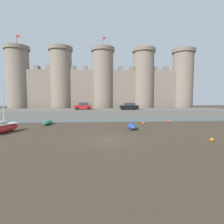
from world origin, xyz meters
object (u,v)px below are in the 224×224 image
mooring_buoy_near_channel (212,140)px  car_quay_east (129,106)px  rowboat_near_channel_right (48,123)px  rowboat_foreground_left (132,126)px  mooring_buoy_near_shore (143,123)px  car_quay_centre_west (83,106)px  mooring_buoy_off_centre (169,121)px  sailboat_midflat_centre (3,128)px

mooring_buoy_near_channel → car_quay_east: 23.49m
rowboat_near_channel_right → car_quay_east: (15.18, 10.65, 2.07)m
rowboat_foreground_left → mooring_buoy_near_shore: bearing=56.3°
mooring_buoy_near_channel → car_quay_centre_west: 28.72m
rowboat_foreground_left → mooring_buoy_near_shore: rowboat_foreground_left is taller
rowboat_foreground_left → car_quay_centre_west: car_quay_centre_west is taller
mooring_buoy_off_centre → car_quay_centre_west: 19.56m
rowboat_near_channel_right → car_quay_east: car_quay_east is taller
mooring_buoy_near_channel → mooring_buoy_off_centre: 13.58m
rowboat_foreground_left → mooring_buoy_near_channel: (6.82, -7.49, -0.22)m
mooring_buoy_near_channel → sailboat_midflat_centre: bearing=166.2°
car_quay_centre_west → sailboat_midflat_centre: bearing=-114.0°
car_quay_east → car_quay_centre_west: bearing=172.7°
rowboat_foreground_left → mooring_buoy_off_centre: rowboat_foreground_left is taller
mooring_buoy_off_centre → mooring_buoy_near_channel: bearing=-94.3°
mooring_buoy_near_shore → car_quay_east: (-0.48, 11.39, 2.21)m
rowboat_foreground_left → sailboat_midflat_centre: bearing=-174.0°
car_quay_east → car_quay_centre_west: size_ratio=1.00×
mooring_buoy_near_shore → rowboat_foreground_left: bearing=-123.7°
mooring_buoy_near_channel → car_quay_centre_west: (-15.19, 24.27, 2.25)m
rowboat_near_channel_right → mooring_buoy_off_centre: size_ratio=7.50×
sailboat_midflat_centre → car_quay_centre_west: 20.34m
sailboat_midflat_centre → mooring_buoy_near_channel: bearing=-13.8°
sailboat_midflat_centre → mooring_buoy_off_centre: sailboat_midflat_centre is taller
mooring_buoy_near_shore → car_quay_east: size_ratio=0.11×
rowboat_near_channel_right → rowboat_foreground_left: (12.96, -4.78, 0.04)m
sailboat_midflat_centre → car_quay_east: size_ratio=1.48×
rowboat_near_channel_right → mooring_buoy_near_channel: 23.28m
rowboat_foreground_left → car_quay_centre_west: bearing=116.5°
mooring_buoy_near_shore → rowboat_near_channel_right: bearing=177.3°
mooring_buoy_off_centre → car_quay_east: car_quay_east is taller
sailboat_midflat_centre → mooring_buoy_near_channel: 24.12m
mooring_buoy_near_channel → mooring_buoy_near_shore: bearing=109.7°
rowboat_near_channel_right → car_quay_centre_west: 13.01m
rowboat_foreground_left → sailboat_midflat_centre: (-16.59, -1.73, 0.23)m
car_quay_east → mooring_buoy_near_shore: bearing=-87.6°
rowboat_foreground_left → car_quay_centre_west: 18.86m
mooring_buoy_near_channel → car_quay_east: car_quay_east is taller
rowboat_near_channel_right → mooring_buoy_off_centre: 20.84m
sailboat_midflat_centre → mooring_buoy_near_shore: (19.28, 5.77, -0.40)m
sailboat_midflat_centre → mooring_buoy_off_centre: size_ratio=14.74×
rowboat_near_channel_right → car_quay_centre_west: (4.60, 12.00, 2.07)m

